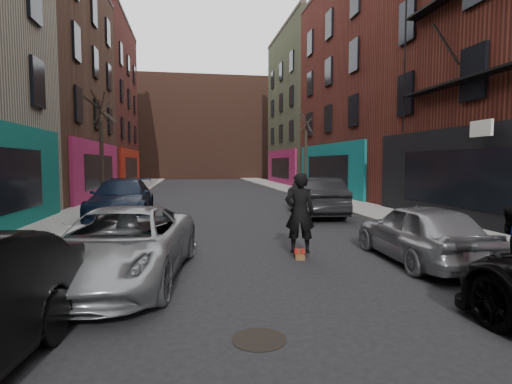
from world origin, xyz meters
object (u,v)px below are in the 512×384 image
object	(u,v)px
tree_left_far	(101,140)
tree_right_far	(306,144)
parked_right_end	(315,197)
skateboarder	(300,213)
pedestrian	(512,260)
skateboard	(299,255)
parked_left_far	(121,245)
parked_left_end	(122,199)
manhole	(259,339)
parked_right_far	(420,232)

from	to	relation	value
tree_left_far	tree_right_far	size ratio (longest dim) A/B	0.96
parked_right_end	skateboarder	size ratio (longest dim) A/B	2.54
pedestrian	tree_left_far	bearing A→B (deg)	-70.12
tree_right_far	pedestrian	world-z (taller)	tree_right_far
tree_right_far	skateboard	bearing A→B (deg)	-107.10
parked_left_far	skateboarder	distance (m)	4.10
parked_left_end	manhole	xyz separation A→B (m)	(3.54, -11.92, -0.78)
parked_right_far	tree_left_far	bearing A→B (deg)	-51.20
tree_left_far	skateboarder	bearing A→B (deg)	-60.10
parked_right_far	parked_right_end	world-z (taller)	parked_right_end
parked_left_far	parked_right_far	world-z (taller)	parked_left_far
skateboard	pedestrian	bearing A→B (deg)	-50.89
parked_right_far	pedestrian	xyz separation A→B (m)	(-0.49, -3.12, 0.15)
parked_left_end	parked_right_far	world-z (taller)	parked_left_end
tree_right_far	pedestrian	size ratio (longest dim) A/B	4.13
tree_right_far	skateboard	distance (m)	19.11
skateboarder	manhole	size ratio (longest dim) A/B	2.74
parked_left_far	skateboard	xyz separation A→B (m)	(3.88, 1.29, -0.64)
parked_right_far	skateboard	size ratio (longest dim) A/B	5.01
tree_left_far	tree_right_far	distance (m)	13.78
parked_left_end	manhole	world-z (taller)	parked_left_end
parked_left_end	skateboard	distance (m)	9.33
parked_left_end	manhole	size ratio (longest dim) A/B	7.77
parked_left_far	parked_right_end	xyz separation A→B (m)	(6.57, 8.37, 0.11)
parked_left_far	manhole	size ratio (longest dim) A/B	7.10
tree_left_far	parked_right_far	world-z (taller)	tree_left_far
tree_right_far	skateboarder	size ratio (longest dim) A/B	3.54
tree_right_far	skateboarder	world-z (taller)	tree_right_far
tree_left_far	skateboarder	distance (m)	13.99
parked_right_end	skateboarder	bearing A→B (deg)	74.27
parked_right_end	pedestrian	bearing A→B (deg)	91.71
parked_right_far	manhole	size ratio (longest dim) A/B	5.72
parked_left_end	skateboard	bearing A→B (deg)	-55.69
parked_right_far	skateboarder	size ratio (longest dim) A/B	2.09
parked_right_end	tree_left_far	bearing A→B (deg)	-21.90
tree_right_far	parked_right_end	bearing A→B (deg)	-104.58
parked_right_end	skateboarder	distance (m)	7.58
parked_left_end	parked_right_far	xyz separation A→B (m)	(7.80, -8.63, -0.11)
tree_right_far	parked_right_far	bearing A→B (deg)	-99.01
parked_right_end	skateboard	bearing A→B (deg)	74.27
tree_left_far	tree_right_far	world-z (taller)	tree_right_far
tree_left_far	pedestrian	world-z (taller)	tree_left_far
tree_right_far	parked_left_far	distance (m)	21.61
tree_right_far	skateboard	world-z (taller)	tree_right_far
parked_right_far	parked_right_end	xyz separation A→B (m)	(0.17, 8.05, 0.12)
manhole	parked_right_end	bearing A→B (deg)	68.65
parked_left_end	parked_right_end	size ratio (longest dim) A/B	1.12
tree_left_far	parked_right_end	world-z (taller)	tree_left_far
parked_right_end	skateboarder	world-z (taller)	skateboarder
parked_right_far	skateboard	xyz separation A→B (m)	(-2.52, 0.97, -0.63)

